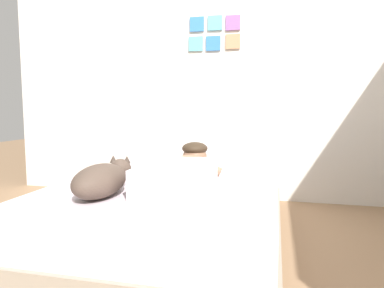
% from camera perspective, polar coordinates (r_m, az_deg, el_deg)
% --- Properties ---
extents(ground_plane, '(12.94, 12.94, 0.00)m').
position_cam_1_polar(ground_plane, '(2.32, -2.88, -17.21)').
color(ground_plane, '#8C6B4C').
extents(back_wall, '(4.47, 0.12, 2.50)m').
position_cam_1_polar(back_wall, '(3.57, 3.79, 11.42)').
color(back_wall, silver).
rests_on(back_wall, ground).
extents(bed, '(1.57, 2.04, 0.38)m').
position_cam_1_polar(bed, '(2.56, -3.86, -10.55)').
color(bed, gray).
rests_on(bed, ground).
extents(pillow, '(0.52, 0.32, 0.11)m').
position_cam_1_polar(pillow, '(3.11, -1.14, -2.90)').
color(pillow, silver).
rests_on(pillow, bed).
extents(person_lying, '(0.43, 0.92, 0.27)m').
position_cam_1_polar(person_lying, '(2.37, -1.44, -4.48)').
color(person_lying, silver).
rests_on(person_lying, bed).
extents(dog, '(0.26, 0.57, 0.21)m').
position_cam_1_polar(dog, '(2.19, -14.44, -5.62)').
color(dog, '#4C3D33').
rests_on(dog, bed).
extents(coffee_cup, '(0.12, 0.09, 0.07)m').
position_cam_1_polar(coffee_cup, '(2.79, 0.76, -4.29)').
color(coffee_cup, teal).
rests_on(coffee_cup, bed).
extents(cell_phone, '(0.07, 0.14, 0.01)m').
position_cam_1_polar(cell_phone, '(2.33, -5.61, -7.21)').
color(cell_phone, black).
rests_on(cell_phone, bed).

